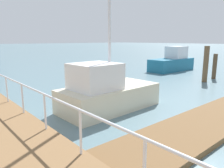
# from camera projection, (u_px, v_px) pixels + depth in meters

# --- Properties ---
(ground_plane) EXTENTS (300.00, 300.00, 0.00)m
(ground_plane) POSITION_uv_depth(u_px,v_px,m) (48.00, 88.00, 13.54)
(ground_plane) COLOR slate
(floating_dock) EXTENTS (10.34, 2.00, 0.18)m
(floating_dock) POSITION_uv_depth(u_px,v_px,m) (206.00, 123.00, 7.71)
(floating_dock) COLOR brown
(floating_dock) RESTS_ON ground_plane
(dock_piling_0) EXTENTS (0.31, 0.31, 1.91)m
(dock_piling_0) POSITION_uv_depth(u_px,v_px,m) (215.00, 66.00, 16.61)
(dock_piling_0) COLOR brown
(dock_piling_0) RESTS_ON ground_plane
(dock_piling_1) EXTENTS (0.36, 0.36, 2.53)m
(dock_piling_1) POSITION_uv_depth(u_px,v_px,m) (206.00, 64.00, 15.35)
(dock_piling_1) COLOR brown
(dock_piling_1) RESTS_ON ground_plane
(dock_piling_4) EXTENTS (0.32, 0.32, 1.56)m
(dock_piling_4) POSITION_uv_depth(u_px,v_px,m) (115.00, 79.00, 12.40)
(dock_piling_4) COLOR brown
(dock_piling_4) RESTS_ON ground_plane
(moored_boat_0) EXTENTS (4.46, 2.23, 9.86)m
(moored_boat_0) POSITION_uv_depth(u_px,v_px,m) (106.00, 91.00, 9.28)
(moored_boat_0) COLOR beige
(moored_boat_0) RESTS_ON ground_plane
(moored_boat_2) EXTENTS (5.06, 1.87, 2.32)m
(moored_boat_2) POSITION_uv_depth(u_px,v_px,m) (172.00, 62.00, 21.12)
(moored_boat_2) COLOR #1E6B8C
(moored_boat_2) RESTS_ON ground_plane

